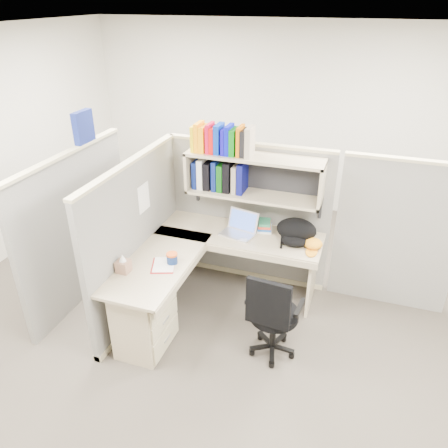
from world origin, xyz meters
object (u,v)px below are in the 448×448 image
at_px(desk, 172,295).
at_px(snack_canister, 172,258).
at_px(laptop, 238,225).
at_px(backpack, 295,232).
at_px(task_chair, 272,328).

distance_m(desk, snack_canister, 0.36).
distance_m(desk, laptop, 1.00).
bearing_deg(desk, laptop, 64.29).
bearing_deg(desk, snack_canister, 103.83).
distance_m(backpack, snack_canister, 1.27).
relative_size(laptop, backpack, 0.84).
xyz_separation_m(laptop, snack_canister, (-0.42, -0.71, -0.07)).
bearing_deg(backpack, task_chair, -82.60).
relative_size(desk, laptop, 5.10).
relative_size(laptop, task_chair, 0.37).
relative_size(desk, snack_canister, 16.30).
xyz_separation_m(desk, backpack, (0.99, 0.86, 0.41)).
bearing_deg(laptop, snack_canister, -107.17).
height_order(desk, task_chair, task_chair).
height_order(desk, snack_canister, snack_canister).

